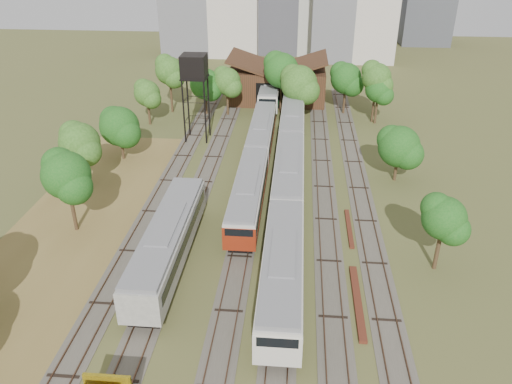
{
  "coord_description": "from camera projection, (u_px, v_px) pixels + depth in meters",
  "views": [
    {
      "loc": [
        2.69,
        -26.25,
        26.09
      ],
      "look_at": [
        -1.2,
        18.34,
        2.5
      ],
      "focal_mm": 35.0,
      "sensor_mm": 36.0,
      "label": 1
    }
  ],
  "objects": [
    {
      "name": "tree_band_left",
      "position": [
        60.0,
        175.0,
        48.49
      ],
      "size": [
        8.26,
        54.93,
        8.21
      ],
      "color": "#382616",
      "rests_on": "ground"
    },
    {
      "name": "ground",
      "position": [
        250.0,
        343.0,
        35.51
      ],
      "size": [
        240.0,
        240.0,
        0.0
      ],
      "primitive_type": "plane",
      "color": "#475123",
      "rests_on": "ground"
    },
    {
      "name": "railcar_red_set",
      "position": [
        256.0,
        160.0,
        58.95
      ],
      "size": [
        3.0,
        34.57,
        3.72
      ],
      "color": "black",
      "rests_on": "ground"
    },
    {
      "name": "rail_pile_near",
      "position": [
        358.0,
        301.0,
        39.27
      ],
      "size": [
        0.59,
        8.89,
        0.3
      ],
      "primitive_type": "cube",
      "color": "#5E291B",
      "rests_on": "ground"
    },
    {
      "name": "dry_grass_patch",
      "position": [
        56.0,
        264.0,
        43.93
      ],
      "size": [
        14.0,
        60.0,
        0.04
      ],
      "primitive_type": "cube",
      "color": "brown",
      "rests_on": "ground"
    },
    {
      "name": "railcar_rear",
      "position": [
        270.0,
        91.0,
        83.63
      ],
      "size": [
        3.14,
        16.08,
        3.88
      ],
      "color": "black",
      "rests_on": "ground"
    },
    {
      "name": "tree_band_right",
      "position": [
        399.0,
        138.0,
        57.7
      ],
      "size": [
        4.93,
        40.59,
        7.22
      ],
      "color": "#382616",
      "rests_on": "ground"
    },
    {
      "name": "tree_band_far",
      "position": [
        275.0,
        78.0,
        76.22
      ],
      "size": [
        35.88,
        9.25,
        9.48
      ],
      "color": "#382616",
      "rests_on": "ground"
    },
    {
      "name": "rail_pile_far",
      "position": [
        349.0,
        228.0,
        48.99
      ],
      "size": [
        0.44,
        6.99,
        0.23
      ],
      "primitive_type": "cube",
      "color": "#5E291B",
      "rests_on": "ground"
    },
    {
      "name": "maintenance_shed",
      "position": [
        277.0,
        83.0,
        85.33
      ],
      "size": [
        16.45,
        11.55,
        7.58
      ],
      "color": "#382414",
      "rests_on": "ground"
    },
    {
      "name": "tracks",
      "position": [
        266.0,
        184.0,
        57.58
      ],
      "size": [
        24.6,
        80.0,
        0.19
      ],
      "color": "#4C473D",
      "rests_on": "ground"
    },
    {
      "name": "water_tower",
      "position": [
        194.0,
        69.0,
        65.62
      ],
      "size": [
        3.39,
        3.39,
        11.73
      ],
      "color": "black",
      "rests_on": "ground"
    },
    {
      "name": "old_grey_coach",
      "position": [
        168.0,
        242.0,
        43.08
      ],
      "size": [
        3.25,
        18.0,
        4.03
      ],
      "color": "black",
      "rests_on": "ground"
    },
    {
      "name": "railcar_green_set",
      "position": [
        289.0,
        176.0,
        54.83
      ],
      "size": [
        3.24,
        52.08,
        4.02
      ],
      "color": "black",
      "rests_on": "ground"
    }
  ]
}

